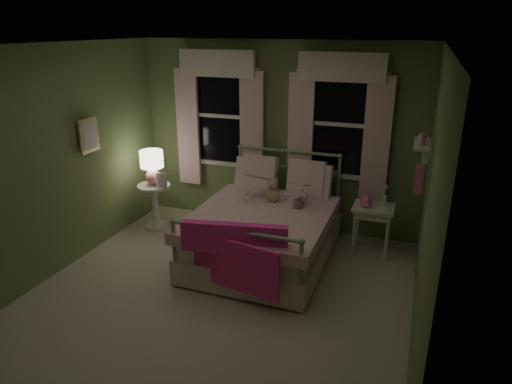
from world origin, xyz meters
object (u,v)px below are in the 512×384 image
at_px(bed, 266,229).
at_px(teddy_bear, 273,192).
at_px(child_left, 256,173).
at_px(table_lamp, 152,164).
at_px(nightstand_left, 155,200).
at_px(child_right, 298,181).
at_px(nightstand_right, 373,214).

distance_m(bed, teddy_bear, 0.49).
relative_size(bed, child_left, 2.56).
distance_m(bed, table_lamp, 1.90).
distance_m(child_left, nightstand_left, 1.61).
bearing_deg(nightstand_left, child_right, 2.70).
bearing_deg(table_lamp, nightstand_left, 0.00).
xyz_separation_m(teddy_bear, nightstand_left, (-1.79, 0.06, -0.37)).
bearing_deg(teddy_bear, nightstand_left, 178.04).
distance_m(child_left, teddy_bear, 0.37).
bearing_deg(child_left, bed, 136.68).
distance_m(bed, nightstand_right, 1.36).
xyz_separation_m(bed, nightstand_right, (1.23, 0.57, 0.17)).
bearing_deg(nightstand_right, child_left, -174.46).
bearing_deg(child_left, nightstand_right, -161.38).
relative_size(nightstand_left, nightstand_right, 1.02).
relative_size(child_right, table_lamp, 1.42).
xyz_separation_m(child_left, table_lamp, (-1.51, -0.10, -0.01)).
bearing_deg(bed, nightstand_right, 24.81).
relative_size(bed, child_right, 2.95).
bearing_deg(child_right, nightstand_left, -9.37).
xyz_separation_m(bed, teddy_bear, (0.00, 0.26, 0.41)).
height_order(teddy_bear, table_lamp, table_lamp).
relative_size(nightstand_left, table_lamp, 1.34).
bearing_deg(teddy_bear, child_left, 150.50).
height_order(teddy_bear, nightstand_right, teddy_bear).
distance_m(teddy_bear, nightstand_right, 1.29).
xyz_separation_m(nightstand_left, table_lamp, (-0.00, 0.00, 0.54)).
relative_size(child_left, table_lamp, 1.64).
height_order(child_left, table_lamp, child_left).
bearing_deg(nightstand_left, bed, -10.28).
bearing_deg(bed, table_lamp, 169.72).
xyz_separation_m(child_left, nightstand_right, (1.51, 0.15, -0.42)).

